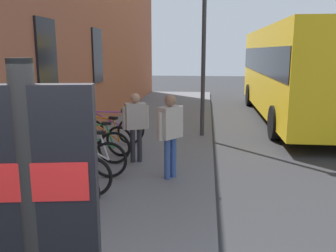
# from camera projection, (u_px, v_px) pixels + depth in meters

# --- Properties ---
(ground) EXTENTS (60.00, 60.00, 0.00)m
(ground) POSITION_uv_depth(u_px,v_px,m) (259.00, 169.00, 7.96)
(ground) COLOR #2D2D30
(sidewalk_pavement) EXTENTS (24.00, 3.50, 0.12)m
(sidewalk_pavement) POSITION_uv_depth(u_px,v_px,m) (150.00, 141.00, 10.18)
(sidewalk_pavement) COLOR slate
(sidewalk_pavement) RESTS_ON ground
(station_facade) EXTENTS (22.00, 0.65, 7.24)m
(station_facade) POSITION_uv_depth(u_px,v_px,m) (85.00, 14.00, 10.63)
(station_facade) COLOR #9E563D
(station_facade) RESTS_ON ground
(bicycle_beside_lamp) EXTENTS (0.58, 1.73, 0.97)m
(bicycle_beside_lamp) POSITION_uv_depth(u_px,v_px,m) (39.00, 194.00, 5.26)
(bicycle_beside_lamp) COLOR black
(bicycle_beside_lamp) RESTS_ON sidewalk_pavement
(bicycle_far_end) EXTENTS (0.48, 1.77, 0.97)m
(bicycle_far_end) POSITION_uv_depth(u_px,v_px,m) (60.00, 175.00, 6.05)
(bicycle_far_end) COLOR black
(bicycle_far_end) RESTS_ON sidewalk_pavement
(bicycle_under_window) EXTENTS (0.48, 1.77, 0.97)m
(bicycle_under_window) POSITION_uv_depth(u_px,v_px,m) (83.00, 158.00, 7.02)
(bicycle_under_window) COLOR black
(bicycle_under_window) RESTS_ON sidewalk_pavement
(bicycle_end_of_row) EXTENTS (0.48, 1.77, 0.97)m
(bicycle_end_of_row) POSITION_uv_depth(u_px,v_px,m) (90.00, 146.00, 7.87)
(bicycle_end_of_row) COLOR black
(bicycle_end_of_row) RESTS_ON sidewalk_pavement
(bicycle_nearest_sign) EXTENTS (0.67, 1.71, 0.97)m
(bicycle_nearest_sign) POSITION_uv_depth(u_px,v_px,m) (101.00, 138.00, 8.63)
(bicycle_nearest_sign) COLOR black
(bicycle_nearest_sign) RESTS_ON sidewalk_pavement
(bicycle_mid_rack) EXTENTS (0.71, 1.69, 0.97)m
(bicycle_mid_rack) POSITION_uv_depth(u_px,v_px,m) (111.00, 131.00, 9.42)
(bicycle_mid_rack) COLOR black
(bicycle_mid_rack) RESTS_ON sidewalk_pavement
(transit_info_sign) EXTENTS (0.17, 0.56, 2.40)m
(transit_info_sign) POSITION_uv_depth(u_px,v_px,m) (35.00, 250.00, 1.53)
(transit_info_sign) COLOR black
(transit_info_sign) RESTS_ON sidewalk_pavement
(city_bus) EXTENTS (10.51, 2.67, 3.35)m
(city_bus) POSITION_uv_depth(u_px,v_px,m) (294.00, 68.00, 13.35)
(city_bus) COLOR yellow
(city_bus) RESTS_ON ground
(pedestrian_by_facade) EXTENTS (0.38, 0.55, 1.53)m
(pedestrian_by_facade) POSITION_uv_depth(u_px,v_px,m) (136.00, 121.00, 7.89)
(pedestrian_by_facade) COLOR #26262D
(pedestrian_by_facade) RESTS_ON sidewalk_pavement
(pedestrian_crossing_street) EXTENTS (0.51, 0.48, 1.63)m
(pedestrian_crossing_street) POSITION_uv_depth(u_px,v_px,m) (170.00, 128.00, 6.86)
(pedestrian_crossing_street) COLOR #334C8C
(pedestrian_crossing_street) RESTS_ON sidewalk_pavement
(street_lamp) EXTENTS (0.28, 0.28, 5.75)m
(street_lamp) POSITION_uv_depth(u_px,v_px,m) (204.00, 16.00, 9.92)
(street_lamp) COLOR #333338
(street_lamp) RESTS_ON sidewalk_pavement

